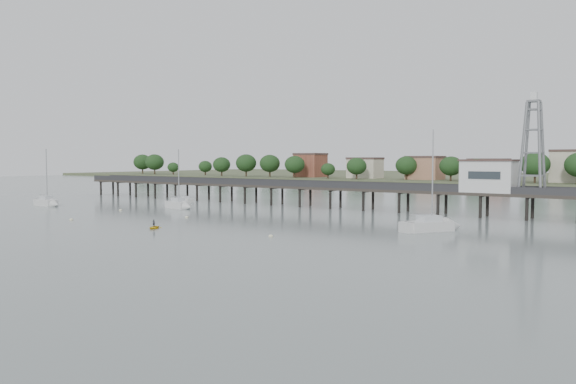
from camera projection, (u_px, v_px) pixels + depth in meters
name	position (u px, v px, depth m)	size (l,w,h in m)	color
ground_plane	(57.00, 252.00, 55.98)	(500.00, 500.00, 0.00)	slate
pier	(352.00, 189.00, 104.46)	(150.00, 5.00, 5.50)	#2D2823
pier_building	(489.00, 176.00, 89.76)	(8.40, 5.40, 5.30)	silver
lattice_tower	(533.00, 147.00, 85.73)	(3.20, 3.20, 15.50)	slate
sailboat_a	(49.00, 203.00, 111.21)	(7.25, 2.48, 11.92)	silver
sailboat_b	(181.00, 205.00, 105.61)	(7.31, 3.47, 11.75)	silver
sailboat_c	(438.00, 226.00, 73.15)	(6.47, 8.48, 13.90)	silver
white_tender	(187.00, 200.00, 121.13)	(4.01, 2.59, 1.45)	silver
yellow_dinghy	(154.00, 228.00, 75.38)	(1.74, 0.50, 2.43)	yellow
dinghy_occupant	(154.00, 228.00, 75.38)	(0.36, 0.98, 0.23)	black
mooring_buoys	(255.00, 226.00, 77.37)	(84.82, 19.60, 0.39)	#F8F2C1
far_shore	(549.00, 178.00, 250.18)	(500.00, 170.00, 10.40)	#475133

